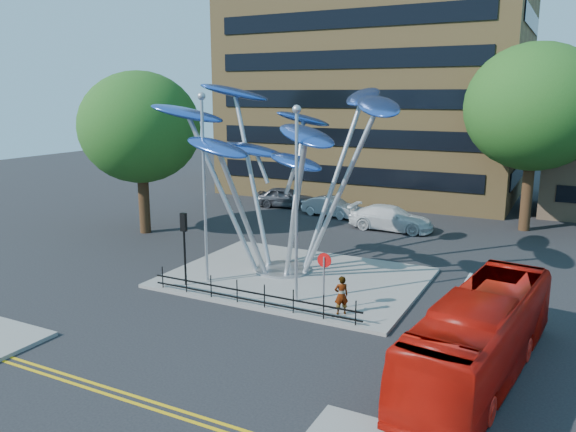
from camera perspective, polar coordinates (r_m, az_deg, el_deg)
The scene contains 18 objects.
ground at distance 22.29m, azimuth -3.85°, elevation -11.17°, with size 120.00×120.00×0.00m, color black.
traffic_island at distance 27.63m, azimuth 0.81°, elevation -6.26°, with size 12.00×9.00×0.15m, color slate.
double_yellow_near at distance 17.98m, azimuth -14.23°, elevation -17.64°, with size 40.00×0.12×0.01m, color gold.
double_yellow_far at distance 17.79m, azimuth -14.90°, elevation -18.03°, with size 40.00×0.12×0.01m, color gold.
brick_tower at distance 52.55m, azimuth 9.07°, elevation 18.84°, with size 25.00×15.00×30.00m, color olive.
tree_right at distance 39.57m, azimuth 23.79°, elevation 10.06°, with size 8.80×8.80×12.11m.
tree_left at distance 36.96m, azimuth -14.81°, elevation 8.67°, with size 7.60×7.60×10.32m.
leaf_sculpture at distance 27.36m, azimuth -0.53°, elevation 8.11°, with size 12.72×9.54×9.51m.
street_lamp_left at distance 26.10m, azimuth -8.54°, elevation 4.42°, with size 0.36×0.36×8.80m.
street_lamp_right at distance 23.15m, azimuth 0.87°, elevation 2.91°, with size 0.36×0.36×8.30m.
traffic_light_island at distance 26.13m, azimuth -10.52°, elevation -1.77°, with size 0.28×0.18×3.42m.
no_entry_sign_island at distance 22.89m, azimuth 3.68°, elevation -5.68°, with size 0.60×0.10×2.45m.
pedestrian_railing_front at distance 23.92m, azimuth -3.82°, elevation -8.08°, with size 10.00×0.06×1.00m.
red_bus at distance 19.15m, azimuth 18.98°, elevation -11.41°, with size 2.33×9.95×2.77m, color #B11008.
pedestrian at distance 22.88m, azimuth 5.43°, elevation -8.01°, with size 0.58×0.38×1.60m, color gray.
parked_car_left at distance 44.75m, azimuth -0.22°, elevation 1.91°, with size 1.91×4.75×1.62m, color #414248.
parked_car_mid at distance 41.59m, azimuth 4.36°, elevation 0.95°, with size 1.53×4.38×1.44m, color #B4B7BD.
parked_car_right at distance 37.87m, azimuth 10.42°, elevation -0.21°, with size 2.26×5.56×1.61m, color silver.
Camera 1 is at (10.64, -17.47, 8.86)m, focal length 35.00 mm.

